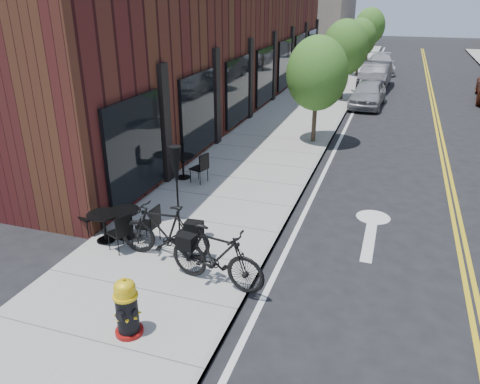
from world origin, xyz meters
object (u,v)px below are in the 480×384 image
(bistro_set_c, at_px, (183,164))
(fire_hydrant, at_px, (127,308))
(bicycle_left, at_px, (164,231))
(parked_car_a, at_px, (368,94))
(parked_car_b, at_px, (375,75))
(bistro_set_a, at_px, (125,220))
(bistro_set_b, at_px, (104,223))
(patio_umbrella, at_px, (176,175))
(parked_car_c, at_px, (381,64))
(bicycle_right, at_px, (217,257))

(bistro_set_c, bearing_deg, fire_hydrant, -56.48)
(bicycle_left, bearing_deg, parked_car_a, 166.05)
(bicycle_left, xyz_separation_m, parked_car_b, (2.82, 21.62, 0.04))
(parked_car_b, bearing_deg, bicycle_left, -95.07)
(fire_hydrant, height_order, bistro_set_a, fire_hydrant)
(bistro_set_a, bearing_deg, bistro_set_b, -135.85)
(patio_umbrella, bearing_deg, bistro_set_a, -171.54)
(fire_hydrant, height_order, parked_car_c, parked_car_c)
(bicycle_left, height_order, bistro_set_b, bicycle_left)
(bistro_set_a, xyz_separation_m, parked_car_c, (4.05, 27.24, 0.07))
(patio_umbrella, xyz_separation_m, parked_car_b, (2.80, 20.98, -0.96))
(bistro_set_a, height_order, parked_car_a, parked_car_a)
(bistro_set_a, bearing_deg, parked_car_a, 79.03)
(patio_umbrella, bearing_deg, bistro_set_b, -162.99)
(bicycle_left, bearing_deg, bistro_set_b, -99.79)
(patio_umbrella, distance_m, parked_car_a, 16.03)
(bicycle_left, xyz_separation_m, bistro_set_c, (-1.58, 4.26, -0.14))
(patio_umbrella, bearing_deg, parked_car_b, 82.40)
(bicycle_right, relative_size, patio_umbrella, 0.90)
(bistro_set_b, bearing_deg, bicycle_right, 8.90)
(bistro_set_c, height_order, parked_car_c, parked_car_c)
(bistro_set_b, xyz_separation_m, parked_car_a, (4.40, 16.24, 0.09))
(bistro_set_b, height_order, patio_umbrella, patio_umbrella)
(fire_hydrant, distance_m, bistro_set_a, 3.36)
(bistro_set_a, distance_m, bistro_set_b, 0.46)
(patio_umbrella, xyz_separation_m, parked_car_c, (2.80, 27.06, -1.08))
(bicycle_right, relative_size, bistro_set_a, 1.22)
(bicycle_left, relative_size, bistro_set_a, 1.21)
(bicycle_left, height_order, bicycle_right, bicycle_right)
(parked_car_a, bearing_deg, patio_umbrella, -96.78)
(fire_hydrant, distance_m, parked_car_b, 24.12)
(bicycle_left, relative_size, bistro_set_b, 1.21)
(patio_umbrella, bearing_deg, parked_car_c, 84.09)
(parked_car_a, height_order, parked_car_b, parked_car_b)
(bicycle_left, bearing_deg, parked_car_b, 168.38)
(bicycle_right, height_order, parked_car_c, bicycle_right)
(bistro_set_b, bearing_deg, parked_car_b, 101.95)
(fire_hydrant, distance_m, bistro_set_b, 3.32)
(parked_car_a, xyz_separation_m, parked_car_b, (0.00, 5.23, 0.10))
(patio_umbrella, distance_m, parked_car_b, 21.19)
(bicycle_left, relative_size, patio_umbrella, 0.89)
(patio_umbrella, bearing_deg, bistro_set_c, 113.87)
(bicycle_left, relative_size, parked_car_c, 0.45)
(fire_hydrant, relative_size, bistro_set_a, 0.64)
(bistro_set_c, bearing_deg, patio_umbrella, -50.34)
(bistro_set_c, relative_size, parked_car_c, 0.39)
(bicycle_right, xyz_separation_m, bistro_set_b, (-2.98, 0.78, -0.16))
(bicycle_right, xyz_separation_m, bistro_set_a, (-2.63, 1.08, -0.16))
(bistro_set_b, distance_m, bistro_set_c, 4.10)
(bistro_set_b, relative_size, parked_car_a, 0.43)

